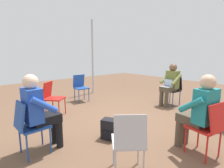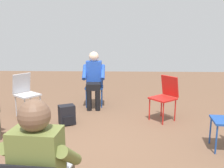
{
  "view_description": "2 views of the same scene",
  "coord_description": "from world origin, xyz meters",
  "px_view_note": "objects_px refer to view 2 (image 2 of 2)",
  "views": [
    {
      "loc": [
        -2.78,
        2.76,
        1.54
      ],
      "look_at": [
        0.06,
        0.31,
        0.87
      ],
      "focal_mm": 28.0,
      "sensor_mm": 36.0,
      "label": 1
    },
    {
      "loc": [
        0.47,
        -3.48,
        1.68
      ],
      "look_at": [
        0.35,
        0.29,
        0.88
      ],
      "focal_mm": 40.0,
      "sensor_mm": 36.0,
      "label": 2
    }
  ],
  "objects_px": {
    "chair_northeast": "(165,95)",
    "person_with_laptop": "(44,167)",
    "chair_northwest": "(25,92)",
    "chair_north": "(94,84)",
    "person_in_blue": "(94,77)",
    "backpack_near_laptop_user": "(67,116)"
  },
  "relations": [
    {
      "from": "chair_northeast",
      "to": "person_with_laptop",
      "type": "distance_m",
      "value": 3.29
    },
    {
      "from": "person_with_laptop",
      "to": "chair_north",
      "type": "bearing_deg",
      "value": 95.39
    },
    {
      "from": "chair_northeast",
      "to": "backpack_near_laptop_user",
      "type": "height_order",
      "value": "chair_northeast"
    },
    {
      "from": "chair_north",
      "to": "person_with_laptop",
      "type": "bearing_deg",
      "value": 88.14
    },
    {
      "from": "chair_northwest",
      "to": "backpack_near_laptop_user",
      "type": "xyz_separation_m",
      "value": [
        0.93,
        -0.48,
        -0.34
      ]
    },
    {
      "from": "person_with_laptop",
      "to": "person_in_blue",
      "type": "bearing_deg",
      "value": 95.31
    },
    {
      "from": "chair_northeast",
      "to": "person_with_laptop",
      "type": "height_order",
      "value": "person_with_laptop"
    },
    {
      "from": "chair_northeast",
      "to": "person_in_blue",
      "type": "distance_m",
      "value": 1.66
    },
    {
      "from": "chair_northeast",
      "to": "chair_north",
      "type": "height_order",
      "value": "same"
    },
    {
      "from": "chair_northwest",
      "to": "person_in_blue",
      "type": "distance_m",
      "value": 1.47
    },
    {
      "from": "person_with_laptop",
      "to": "backpack_near_laptop_user",
      "type": "height_order",
      "value": "person_with_laptop"
    },
    {
      "from": "chair_northeast",
      "to": "chair_northwest",
      "type": "relative_size",
      "value": 1.0
    },
    {
      "from": "chair_northeast",
      "to": "chair_north",
      "type": "relative_size",
      "value": 1.0
    },
    {
      "from": "chair_north",
      "to": "person_in_blue",
      "type": "height_order",
      "value": "person_in_blue"
    },
    {
      "from": "chair_northwest",
      "to": "chair_northeast",
      "type": "bearing_deg",
      "value": 124.54
    },
    {
      "from": "chair_northwest",
      "to": "person_in_blue",
      "type": "relative_size",
      "value": 0.69
    },
    {
      "from": "chair_northwest",
      "to": "chair_north",
      "type": "bearing_deg",
      "value": 158.91
    },
    {
      "from": "chair_northwest",
      "to": "person_with_laptop",
      "type": "distance_m",
      "value": 3.41
    },
    {
      "from": "chair_northwest",
      "to": "person_with_laptop",
      "type": "relative_size",
      "value": 0.69
    },
    {
      "from": "chair_northeast",
      "to": "person_in_blue",
      "type": "height_order",
      "value": "person_in_blue"
    },
    {
      "from": "person_with_laptop",
      "to": "backpack_near_laptop_user",
      "type": "distance_m",
      "value": 2.74
    },
    {
      "from": "chair_northeast",
      "to": "chair_northwest",
      "type": "distance_m",
      "value": 2.77
    }
  ]
}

